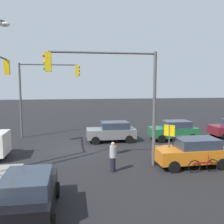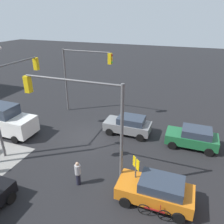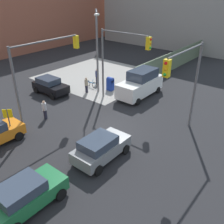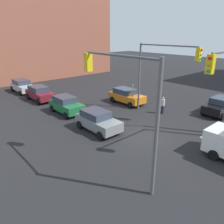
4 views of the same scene
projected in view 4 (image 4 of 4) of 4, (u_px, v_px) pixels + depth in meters
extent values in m
plane|color=black|center=(142.00, 136.00, 16.56)|extent=(120.00, 120.00, 0.00)
cube|color=#93513D|center=(21.00, 27.00, 38.50)|extent=(16.00, 28.00, 16.82)
cylinder|color=#59595B|center=(139.00, 77.00, 21.42)|extent=(0.18, 0.18, 6.50)
cylinder|color=#59595B|center=(167.00, 45.00, 18.32)|extent=(5.80, 0.12, 0.12)
cube|color=yellow|center=(199.00, 54.00, 16.45)|extent=(0.32, 0.36, 1.00)
sphere|color=red|center=(201.00, 50.00, 16.22)|extent=(0.18, 0.18, 0.18)
sphere|color=orange|center=(201.00, 54.00, 16.33)|extent=(0.18, 0.18, 0.18)
sphere|color=green|center=(200.00, 59.00, 16.44)|extent=(0.18, 0.18, 0.18)
cylinder|color=#59595B|center=(156.00, 133.00, 9.48)|extent=(0.18, 0.18, 6.50)
cylinder|color=#59595B|center=(119.00, 55.00, 10.13)|extent=(4.89, 0.12, 0.12)
cube|color=yellow|center=(88.00, 62.00, 12.03)|extent=(0.32, 0.36, 1.00)
sphere|color=red|center=(86.00, 56.00, 12.05)|extent=(0.18, 0.18, 0.18)
sphere|color=orange|center=(86.00, 62.00, 12.16)|extent=(0.18, 0.18, 0.18)
sphere|color=green|center=(87.00, 68.00, 12.27)|extent=(0.18, 0.18, 0.18)
cube|color=yellow|center=(210.00, 64.00, 11.21)|extent=(0.36, 0.32, 1.00)
sphere|color=red|center=(210.00, 58.00, 10.99)|extent=(0.18, 0.18, 0.18)
sphere|color=orange|center=(209.00, 65.00, 11.10)|extent=(0.18, 0.18, 0.18)
sphere|color=green|center=(208.00, 71.00, 11.21)|extent=(0.18, 0.18, 0.18)
cylinder|color=#4C4C4C|center=(133.00, 96.00, 22.82)|extent=(0.08, 0.08, 2.40)
cube|color=yellow|center=(133.00, 88.00, 22.53)|extent=(0.48, 0.48, 0.64)
cube|color=#1E6638|center=(67.00, 106.00, 21.12)|extent=(3.87, 1.80, 0.75)
cube|color=#2D3847|center=(65.00, 99.00, 21.12)|extent=(2.17, 1.58, 0.55)
cylinder|color=black|center=(82.00, 111.00, 20.89)|extent=(0.64, 0.22, 0.64)
cylinder|color=black|center=(66.00, 116.00, 19.76)|extent=(0.64, 0.22, 0.64)
cylinder|color=black|center=(68.00, 105.00, 22.74)|extent=(0.64, 0.22, 0.64)
cylinder|color=black|center=(52.00, 108.00, 21.62)|extent=(0.64, 0.22, 0.64)
cube|color=orange|center=(127.00, 97.00, 24.05)|extent=(4.11, 1.80, 0.75)
cube|color=#2D3847|center=(125.00, 91.00, 24.06)|extent=(2.30, 1.58, 0.55)
cylinder|color=black|center=(142.00, 102.00, 23.76)|extent=(0.64, 0.22, 0.64)
cylinder|color=black|center=(130.00, 105.00, 22.64)|extent=(0.64, 0.22, 0.64)
cylinder|color=black|center=(124.00, 96.00, 25.73)|extent=(0.64, 0.22, 0.64)
cylinder|color=black|center=(112.00, 99.00, 24.60)|extent=(0.64, 0.22, 0.64)
cube|color=#B7BABF|center=(23.00, 87.00, 28.62)|extent=(4.40, 1.80, 0.75)
cube|color=#2D3847|center=(21.00, 82.00, 28.65)|extent=(2.46, 1.58, 0.55)
cylinder|color=black|center=(34.00, 91.00, 28.26)|extent=(0.64, 0.22, 0.64)
cylinder|color=black|center=(20.00, 93.00, 27.13)|extent=(0.64, 0.22, 0.64)
cylinder|color=black|center=(26.00, 87.00, 30.36)|extent=(0.64, 0.22, 0.64)
cylinder|color=black|center=(12.00, 89.00, 29.24)|extent=(0.64, 0.22, 0.64)
cube|color=black|center=(219.00, 107.00, 20.80)|extent=(1.80, 3.83, 0.75)
cube|color=#2D3847|center=(222.00, 100.00, 20.77)|extent=(1.58, 2.15, 0.55)
cylinder|color=black|center=(222.00, 117.00, 19.48)|extent=(0.22, 0.64, 0.64)
cylinder|color=black|center=(203.00, 112.00, 20.74)|extent=(0.22, 0.64, 0.64)
cylinder|color=black|center=(216.00, 106.00, 22.37)|extent=(0.22, 0.64, 0.64)
cube|color=slate|center=(98.00, 122.00, 17.26)|extent=(3.95, 1.80, 0.75)
cube|color=#2D3847|center=(96.00, 114.00, 17.26)|extent=(2.21, 1.58, 0.55)
cylinder|color=black|center=(118.00, 129.00, 17.00)|extent=(0.64, 0.22, 0.64)
cylinder|color=black|center=(100.00, 136.00, 15.88)|extent=(0.64, 0.22, 0.64)
cylinder|color=black|center=(97.00, 119.00, 18.89)|extent=(0.64, 0.22, 0.64)
cylinder|color=black|center=(80.00, 125.00, 17.77)|extent=(0.64, 0.22, 0.64)
cube|color=maroon|center=(40.00, 95.00, 25.11)|extent=(4.14, 1.80, 0.75)
cube|color=#2D3847|center=(38.00, 89.00, 25.12)|extent=(2.32, 1.58, 0.55)
cylinder|color=black|center=(53.00, 99.00, 24.81)|extent=(0.64, 0.22, 0.64)
cylinder|color=black|center=(38.00, 102.00, 23.69)|extent=(0.64, 0.22, 0.64)
cylinder|color=black|center=(43.00, 94.00, 26.79)|extent=(0.64, 0.22, 0.64)
cylinder|color=black|center=(28.00, 97.00, 25.67)|extent=(0.64, 0.22, 0.64)
cylinder|color=black|center=(213.00, 155.00, 13.36)|extent=(0.64, 0.22, 0.64)
cylinder|color=#B2B2B7|center=(163.00, 103.00, 20.83)|extent=(0.36, 0.36, 0.63)
sphere|color=tan|center=(163.00, 98.00, 20.69)|extent=(0.22, 0.22, 0.22)
cylinder|color=#1E1E2D|center=(162.00, 110.00, 21.07)|extent=(0.28, 0.28, 0.79)
torus|color=black|center=(135.00, 99.00, 24.61)|extent=(0.71, 0.05, 0.71)
torus|color=black|center=(129.00, 97.00, 25.34)|extent=(0.71, 0.05, 0.71)
cube|color=maroon|center=(132.00, 97.00, 24.91)|extent=(1.04, 0.04, 0.08)
cylinder|color=maroon|center=(130.00, 94.00, 25.03)|extent=(0.04, 0.04, 0.40)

